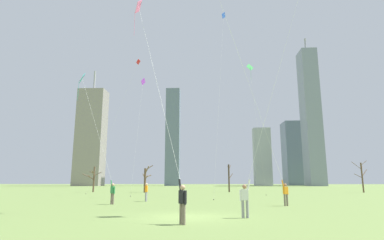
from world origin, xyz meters
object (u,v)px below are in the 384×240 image
(bare_tree_left_of_center, at_px, (229,177))
(bare_tree_center, at_px, (93,178))
(bare_tree_right_of_center, at_px, (362,176))
(bystander_strolling_midfield, at_px, (146,191))
(kite_flyer_midfield_center_pink, at_px, (170,145))
(distant_kite_drifting_left_green, at_px, (251,77))
(distant_kite_low_near_trees_blue, at_px, (223,32))
(bare_tree_leftmost, at_px, (145,179))
(kite_flyer_foreground_left_orange, at_px, (271,101))
(kite_flyer_foreground_right_teal, at_px, (105,165))
(kite_flyer_far_back_yellow, at_px, (271,150))
(distant_kite_drifting_right_purple, at_px, (142,89))
(distant_kite_high_overhead_red, at_px, (131,79))

(bare_tree_left_of_center, distance_m, bare_tree_center, 23.25)
(bare_tree_right_of_center, bearing_deg, bystander_strolling_midfield, -141.63)
(kite_flyer_midfield_center_pink, height_order, distant_kite_drifting_left_green, distant_kite_drifting_left_green)
(distant_kite_low_near_trees_blue, bearing_deg, bare_tree_right_of_center, 35.79)
(bare_tree_leftmost, relative_size, bare_tree_right_of_center, 0.86)
(bare_tree_left_of_center, bearing_deg, bare_tree_right_of_center, -3.66)
(kite_flyer_foreground_left_orange, relative_size, distant_kite_low_near_trees_blue, 0.87)
(kite_flyer_foreground_left_orange, relative_size, bare_tree_center, 4.75)
(kite_flyer_foreground_right_teal, relative_size, kite_flyer_far_back_yellow, 0.65)
(kite_flyer_far_back_yellow, distance_m, bystander_strolling_midfield, 12.00)
(kite_flyer_foreground_right_teal, height_order, bare_tree_left_of_center, kite_flyer_foreground_right_teal)
(distant_kite_low_near_trees_blue, relative_size, bare_tree_left_of_center, 4.99)
(bare_tree_left_of_center, xyz_separation_m, bare_tree_right_of_center, (21.59, -1.38, 0.10))
(kite_flyer_foreground_right_teal, bearing_deg, kite_flyer_midfield_center_pink, -58.76)
(bare_tree_leftmost, bearing_deg, kite_flyer_foreground_left_orange, -68.86)
(distant_kite_drifting_right_purple, height_order, bare_tree_right_of_center, distant_kite_drifting_right_purple)
(distant_kite_low_near_trees_blue, height_order, bare_tree_leftmost, distant_kite_low_near_trees_blue)
(bare_tree_leftmost, bearing_deg, bare_tree_center, 168.12)
(distant_kite_low_near_trees_blue, xyz_separation_m, bare_tree_center, (-21.57, 17.27, -17.83))
(distant_kite_drifting_right_purple, bearing_deg, bare_tree_leftmost, 96.87)
(distant_kite_low_near_trees_blue, height_order, bare_tree_right_of_center, distant_kite_low_near_trees_blue)
(bystander_strolling_midfield, distance_m, distant_kite_drifting_right_purple, 18.59)
(kite_flyer_midfield_center_pink, xyz_separation_m, distant_kite_drifting_left_green, (7.96, 26.36, 12.31))
(kite_flyer_foreground_left_orange, xyz_separation_m, bare_tree_right_of_center, (21.90, 36.47, -3.40))
(kite_flyer_foreground_left_orange, relative_size, distant_kite_drifting_right_purple, 1.27)
(bare_tree_leftmost, xyz_separation_m, bare_tree_center, (-9.39, 1.97, 0.10))
(kite_flyer_foreground_right_teal, height_order, bare_tree_right_of_center, kite_flyer_foreground_right_teal)
(kite_flyer_foreground_right_teal, bearing_deg, bare_tree_center, 111.54)
(kite_flyer_foreground_right_teal, bearing_deg, bare_tree_right_of_center, 39.13)
(kite_flyer_foreground_left_orange, xyz_separation_m, bare_tree_left_of_center, (0.31, 37.85, -3.50))
(kite_flyer_midfield_center_pink, distance_m, bare_tree_leftmost, 37.81)
(kite_flyer_far_back_yellow, distance_m, distant_kite_high_overhead_red, 28.36)
(bare_tree_left_of_center, xyz_separation_m, bare_tree_center, (-23.24, -0.87, -0.22))
(kite_flyer_midfield_center_pink, relative_size, bare_tree_right_of_center, 2.78)
(kite_flyer_foreground_right_teal, height_order, distant_kite_drifting_right_purple, distant_kite_drifting_right_purple)
(kite_flyer_foreground_right_teal, xyz_separation_m, kite_flyer_far_back_yellow, (13.04, -2.54, 0.96))
(distant_kite_drifting_left_green, bearing_deg, distant_kite_drifting_right_purple, -179.89)
(kite_flyer_far_back_yellow, relative_size, distant_kite_drifting_right_purple, 1.16)
(distant_kite_high_overhead_red, height_order, bare_tree_center, distant_kite_high_overhead_red)
(distant_kite_drifting_right_purple, relative_size, bare_tree_leftmost, 3.59)
(kite_flyer_far_back_yellow, relative_size, distant_kite_high_overhead_red, 0.95)
(kite_flyer_foreground_left_orange, xyz_separation_m, distant_kite_low_near_trees_blue, (-1.35, 19.70, 14.11))
(kite_flyer_foreground_left_orange, xyz_separation_m, bare_tree_center, (-22.92, 36.98, -3.72))
(kite_flyer_foreground_left_orange, height_order, bare_tree_center, kite_flyer_foreground_left_orange)
(kite_flyer_foreground_left_orange, distance_m, distant_kite_high_overhead_red, 32.03)
(distant_kite_drifting_right_purple, bearing_deg, kite_flyer_midfield_center_pink, -75.15)
(kite_flyer_foreground_left_orange, distance_m, bare_tree_leftmost, 37.72)
(bare_tree_leftmost, xyz_separation_m, bare_tree_right_of_center, (35.44, 1.47, 0.42))
(distant_kite_low_near_trees_blue, height_order, distant_kite_high_overhead_red, distant_kite_low_near_trees_blue)
(bare_tree_leftmost, bearing_deg, kite_flyer_midfield_center_pink, -77.38)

